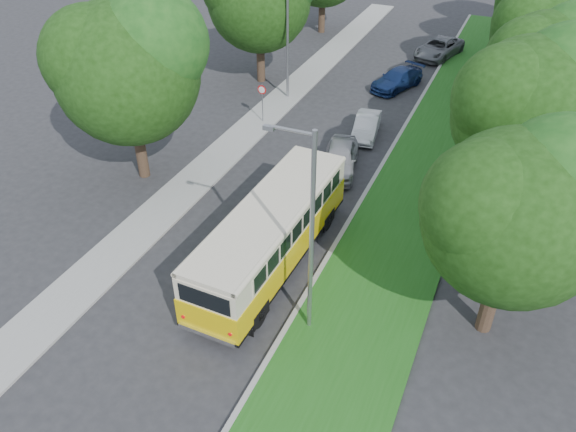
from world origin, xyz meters
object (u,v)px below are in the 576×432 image
at_px(lamppost_near, 309,231).
at_px(car_blue, 397,79).
at_px(car_white, 366,126).
at_px(car_grey, 439,48).
at_px(car_silver, 340,158).
at_px(lamppost_far, 286,36).
at_px(vintage_bus, 271,236).

bearing_deg(lamppost_near, car_blue, 96.47).
distance_m(car_white, car_grey, 15.00).
bearing_deg(car_grey, lamppost_near, -72.97).
relative_size(car_silver, car_white, 1.16).
bearing_deg(car_silver, car_grey, 73.56).
bearing_deg(lamppost_far, car_grey, 56.92).
height_order(lamppost_far, car_silver, lamppost_far).
distance_m(vintage_bus, car_silver, 8.36).
xyz_separation_m(lamppost_near, car_grey, (-1.21, 30.32, -3.67)).
bearing_deg(car_white, lamppost_far, 145.57).
bearing_deg(car_white, car_grey, 76.62).
distance_m(lamppost_near, car_white, 16.02).
distance_m(lamppost_far, car_blue, 8.49).
bearing_deg(lamppost_far, car_white, -25.82).
xyz_separation_m(vintage_bus, car_grey, (1.43, 27.64, -0.79)).
distance_m(lamppost_near, car_silver, 11.88).
distance_m(lamppost_near, car_grey, 30.57).
bearing_deg(car_grey, car_silver, -79.31).
bearing_deg(lamppost_far, vintage_bus, -68.37).
bearing_deg(vintage_bus, lamppost_near, -43.61).
relative_size(lamppost_near, vintage_bus, 0.80).
bearing_deg(lamppost_near, car_silver, 103.19).
bearing_deg(lamppost_near, lamppost_far, 115.71).
distance_m(car_silver, car_white, 4.37).
distance_m(car_silver, car_grey, 19.36).
height_order(vintage_bus, car_white, vintage_bus).
relative_size(lamppost_near, car_silver, 1.86).
height_order(lamppost_near, car_silver, lamppost_near).
xyz_separation_m(lamppost_near, car_silver, (-2.58, 11.01, -3.64)).
bearing_deg(lamppost_near, car_white, 99.06).
xyz_separation_m(lamppost_far, car_silver, (6.33, -7.49, -3.38)).
height_order(car_white, car_grey, car_grey).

